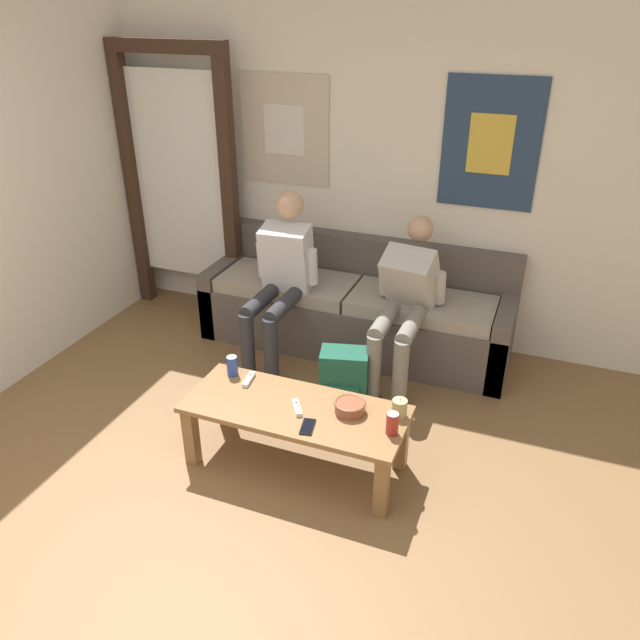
% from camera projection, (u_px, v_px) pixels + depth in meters
% --- Properties ---
extents(ground_plane, '(18.00, 18.00, 0.00)m').
position_uv_depth(ground_plane, '(119.00, 603.00, 2.81)').
color(ground_plane, brown).
extents(wall_back, '(10.00, 0.07, 2.55)m').
position_uv_depth(wall_back, '(343.00, 168.00, 4.66)').
color(wall_back, silver).
rests_on(wall_back, ground_plane).
extents(door_frame, '(1.00, 0.10, 2.15)m').
position_uv_depth(door_frame, '(179.00, 170.00, 4.94)').
color(door_frame, '#382319').
rests_on(door_frame, ground_plane).
extents(couch, '(2.33, 0.68, 0.80)m').
position_uv_depth(couch, '(355.00, 311.00, 4.76)').
color(couch, '#564C47').
rests_on(couch, ground_plane).
extents(coffee_table, '(1.25, 0.51, 0.40)m').
position_uv_depth(coffee_table, '(295.00, 417.00, 3.49)').
color(coffee_table, olive).
rests_on(coffee_table, ground_plane).
extents(person_seated_adult, '(0.47, 0.86, 1.23)m').
position_uv_depth(person_seated_adult, '(280.00, 275.00, 4.41)').
color(person_seated_adult, '#2D2D33').
rests_on(person_seated_adult, ground_plane).
extents(person_seated_teen, '(0.47, 0.99, 1.10)m').
position_uv_depth(person_seated_teen, '(405.00, 300.00, 4.18)').
color(person_seated_teen, gray).
rests_on(person_seated_teen, ground_plane).
extents(backpack, '(0.35, 0.28, 0.40)m').
position_uv_depth(backpack, '(344.00, 380.00, 4.09)').
color(backpack, '#1E5642').
rests_on(backpack, ground_plane).
extents(ceramic_bowl, '(0.17, 0.17, 0.06)m').
position_uv_depth(ceramic_bowl, '(350.00, 406.00, 3.40)').
color(ceramic_bowl, brown).
rests_on(ceramic_bowl, coffee_table).
extents(pillar_candle, '(0.08, 0.08, 0.11)m').
position_uv_depth(pillar_candle, '(400.00, 408.00, 3.36)').
color(pillar_candle, tan).
rests_on(pillar_candle, coffee_table).
extents(drink_can_blue, '(0.07, 0.07, 0.12)m').
position_uv_depth(drink_can_blue, '(232.00, 366.00, 3.72)').
color(drink_can_blue, '#28479E').
rests_on(drink_can_blue, coffee_table).
extents(drink_can_red, '(0.07, 0.07, 0.12)m').
position_uv_depth(drink_can_red, '(392.00, 424.00, 3.22)').
color(drink_can_red, maroon).
rests_on(drink_can_red, coffee_table).
extents(game_controller_near_left, '(0.11, 0.14, 0.03)m').
position_uv_depth(game_controller_near_left, '(297.00, 408.00, 3.43)').
color(game_controller_near_left, white).
rests_on(game_controller_near_left, coffee_table).
extents(game_controller_near_right, '(0.05, 0.15, 0.03)m').
position_uv_depth(game_controller_near_right, '(249.00, 379.00, 3.68)').
color(game_controller_near_right, white).
rests_on(game_controller_near_right, coffee_table).
extents(cell_phone, '(0.09, 0.15, 0.01)m').
position_uv_depth(cell_phone, '(308.00, 427.00, 3.29)').
color(cell_phone, black).
rests_on(cell_phone, coffee_table).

